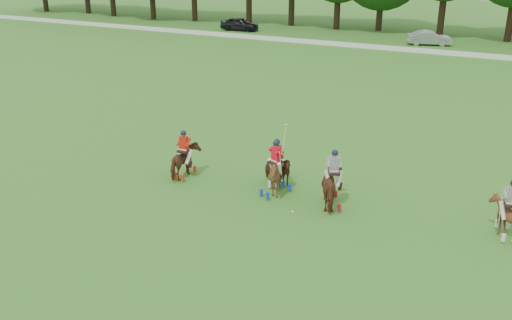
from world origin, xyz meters
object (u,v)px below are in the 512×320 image
at_px(car_left, 240,24).
at_px(polo_stripe_a, 333,186).
at_px(polo_red_c, 276,175).
at_px(car_mid, 429,38).
at_px(polo_red_b, 277,169).
at_px(polo_red_a, 185,161).
at_px(polo_stripe_b, 508,217).
at_px(polo_ball, 293,212).

height_order(car_left, polo_stripe_a, polo_stripe_a).
relative_size(car_left, polo_red_c, 1.82).
distance_m(car_left, polo_stripe_a, 45.21).
bearing_deg(car_mid, polo_red_b, 165.27).
xyz_separation_m(car_left, polo_stripe_a, (24.15, -38.22, 0.12)).
relative_size(polo_red_a, polo_stripe_b, 1.00).
bearing_deg(polo_stripe_a, polo_stripe_b, 3.12).
distance_m(car_left, polo_red_c, 43.98).
relative_size(car_mid, polo_red_a, 1.91).
height_order(polo_red_b, polo_red_c, polo_red_b).
xyz_separation_m(polo_red_a, polo_red_c, (4.33, 0.09, 0.08)).
height_order(polo_stripe_b, polo_ball, polo_stripe_b).
bearing_deg(polo_ball, car_mid, 92.99).
bearing_deg(car_mid, polo_stripe_a, 169.46).
height_order(polo_red_a, polo_red_b, polo_red_b).
relative_size(polo_red_b, polo_red_c, 1.11).
relative_size(polo_red_c, polo_ball, 26.35).
height_order(car_mid, polo_red_c, polo_red_c).
bearing_deg(car_mid, polo_ball, 167.63).
relative_size(car_left, polo_stripe_b, 1.97).
xyz_separation_m(car_mid, polo_stripe_a, (3.22, -38.22, 0.17)).
relative_size(polo_stripe_b, polo_ball, 24.33).
xyz_separation_m(polo_stripe_a, polo_ball, (-1.16, -1.27, -0.81)).
distance_m(polo_red_a, polo_ball, 5.78).
distance_m(polo_red_c, polo_stripe_a, 2.45).
bearing_deg(car_left, polo_stripe_b, -145.07).
distance_m(car_mid, polo_red_c, 38.26).
bearing_deg(polo_red_c, polo_stripe_a, 0.91).
height_order(polo_red_a, polo_stripe_a, polo_stripe_a).
height_order(car_left, polo_ball, car_left).
bearing_deg(car_left, polo_red_c, -154.33).
relative_size(car_left, polo_ball, 48.03).
distance_m(polo_red_a, polo_stripe_a, 6.78).
height_order(polo_stripe_a, polo_stripe_b, polo_stripe_a).
distance_m(car_left, car_mid, 20.93).
distance_m(polo_stripe_a, polo_stripe_b, 6.34).
xyz_separation_m(car_mid, polo_red_b, (0.41, -37.34, 0.03)).
height_order(car_left, polo_stripe_b, polo_stripe_b).
height_order(car_mid, polo_ball, car_mid).
bearing_deg(car_left, polo_stripe_a, -151.61).
bearing_deg(polo_ball, polo_stripe_a, 47.54).
bearing_deg(polo_red_a, polo_stripe_b, 2.08).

